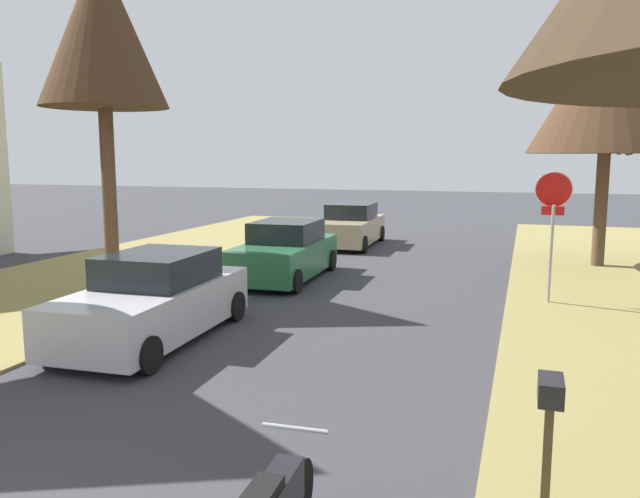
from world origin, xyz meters
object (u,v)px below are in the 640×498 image
Objects in this scene: street_tree_left_mid_b at (101,31)px; curbside_mailbox at (550,406)px; street_tree_right_far at (609,85)px; stop_sign_far at (553,208)px; parked_sedan_green at (285,253)px; parked_sedan_silver at (155,300)px; parked_sedan_tan at (350,226)px.

curbside_mailbox is (9.69, -6.80, -5.09)m from street_tree_left_mid_b.
street_tree_left_mid_b is at bearing -145.94° from street_tree_right_far.
street_tree_left_mid_b is (-9.97, -2.18, 3.98)m from stop_sign_far.
curbside_mailbox is (-0.28, -8.98, -1.11)m from stop_sign_far.
street_tree_right_far is 10.61m from parked_sedan_green.
street_tree_right_far is 1.64× the size of parked_sedan_green.
street_tree_right_far is 1.64× the size of parked_sedan_silver.
street_tree_left_mid_b reaches higher than parked_sedan_silver.
parked_sedan_silver is (3.08, -2.98, -5.42)m from street_tree_left_mid_b.
curbside_mailbox is at bearing -68.79° from parked_sedan_tan.
parked_sedan_silver is at bearing -90.43° from parked_sedan_tan.
parked_sedan_silver and parked_sedan_tan have the same top height.
parked_sedan_green is 6.86m from parked_sedan_tan.
street_tree_right_far is at bearing 82.82° from curbside_mailbox.
stop_sign_far is 6.65m from street_tree_right_far.
stop_sign_far is at bearing 88.20° from curbside_mailbox.
parked_sedan_silver is 6.09m from parked_sedan_green.
street_tree_right_far is at bearing 34.06° from street_tree_left_mid_b.
stop_sign_far is at bearing 12.31° from street_tree_left_mid_b.
parked_sedan_tan is (-6.79, 7.79, -1.44)m from stop_sign_far.
stop_sign_far is 0.66× the size of parked_sedan_silver.
stop_sign_far reaches higher than parked_sedan_tan.
parked_sedan_silver is 1.00× the size of parked_sedan_tan.
curbside_mailbox is at bearing -30.04° from parked_sedan_silver.
stop_sign_far is 0.40× the size of street_tree_right_far.
parked_sedan_silver reaches higher than curbside_mailbox.
parked_sedan_tan is (0.10, 12.95, 0.00)m from parked_sedan_silver.
street_tree_right_far is 1.64× the size of parked_sedan_tan.
parked_sedan_tan is at bearing 165.43° from street_tree_right_far.
street_tree_right_far reaches higher than parked_sedan_tan.
street_tree_left_mid_b is 1.78× the size of parked_sedan_tan.
parked_sedan_green and parked_sedan_tan have the same top height.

